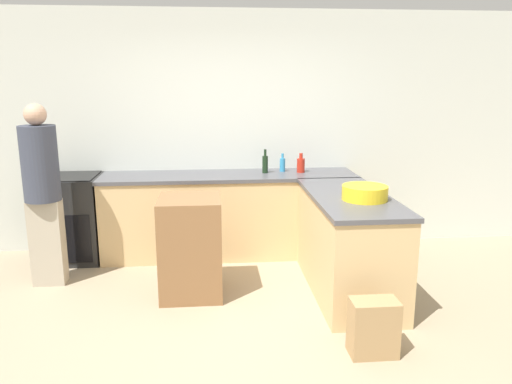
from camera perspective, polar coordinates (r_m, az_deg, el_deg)
The scene contains 12 objects.
ground_plane at distance 4.13m, azimuth -1.96°, elevation -15.31°, with size 14.00×14.00×0.00m, color tan.
wall_back at distance 5.77m, azimuth -3.30°, elevation 6.87°, with size 8.00×0.06×2.70m.
counter_back at distance 5.60m, azimuth -3.06°, elevation -2.57°, with size 2.79×0.66×0.92m.
counter_peninsula at distance 4.71m, azimuth 10.47°, elevation -5.80°, with size 0.69×1.62×0.92m.
range_oven at distance 5.80m, azimuth -20.39°, elevation -2.81°, with size 0.65×0.63×0.93m.
island_table at distance 4.60m, azimuth -7.47°, elevation -6.21°, with size 0.56×0.57×0.91m.
mixing_bowl at distance 4.41m, azimuth 12.32°, elevation -0.08°, with size 0.39×0.39×0.12m.
hot_sauce_bottle at distance 5.60m, azimuth 5.14°, elevation 3.12°, with size 0.09×0.09×0.22m.
wine_bottle_dark at distance 5.54m, azimuth 1.05°, elevation 3.26°, with size 0.06×0.06×0.26m.
dish_soap_bottle at distance 5.64m, azimuth 3.04°, elevation 3.18°, with size 0.06×0.06×0.20m.
person_by_range at distance 5.07m, azimuth -23.23°, elevation 0.35°, with size 0.33×0.33×1.73m.
paper_bag at distance 3.80m, azimuth 13.27°, elevation -14.84°, with size 0.34×0.21×0.42m.
Camera 1 is at (-0.20, -3.64, 1.95)m, focal length 35.00 mm.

